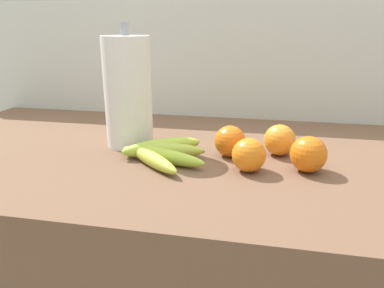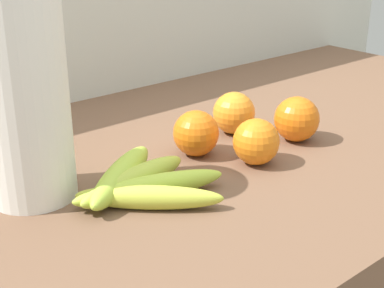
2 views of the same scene
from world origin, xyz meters
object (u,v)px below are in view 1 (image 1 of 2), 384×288
banana_bunch (160,152)px  paper_towel_roll (128,92)px  orange_right (280,140)px  orange_back_left (308,154)px  orange_back_right (230,141)px  orange_center (249,155)px

banana_bunch → paper_towel_roll: paper_towel_roll is taller
orange_right → paper_towel_roll: (-0.38, 0.00, 0.10)m
orange_back_left → banana_bunch: bearing=178.9°
banana_bunch → orange_back_right: 0.17m
banana_bunch → orange_center: orange_center is taller
orange_back_right → paper_towel_roll: (-0.26, 0.04, 0.10)m
banana_bunch → orange_right: orange_right is taller
banana_bunch → orange_back_left: orange_back_left is taller
banana_bunch → orange_back_left: bearing=-1.1°
orange_right → banana_bunch: bearing=-161.9°
orange_back_right → orange_back_left: orange_back_left is taller
paper_towel_roll → orange_center: bearing=-21.4°
banana_bunch → paper_towel_roll: bearing=139.2°
orange_right → orange_center: 0.13m
orange_right → orange_back_left: orange_back_left is taller
orange_center → paper_towel_roll: bearing=158.6°
orange_back_left → paper_towel_roll: (-0.43, 0.10, 0.10)m
orange_right → orange_back_left: 0.11m
orange_right → paper_towel_roll: size_ratio=0.25×
orange_right → orange_back_left: (0.06, -0.09, 0.00)m
paper_towel_roll → banana_bunch: bearing=-40.8°
orange_center → orange_back_left: orange_back_left is taller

